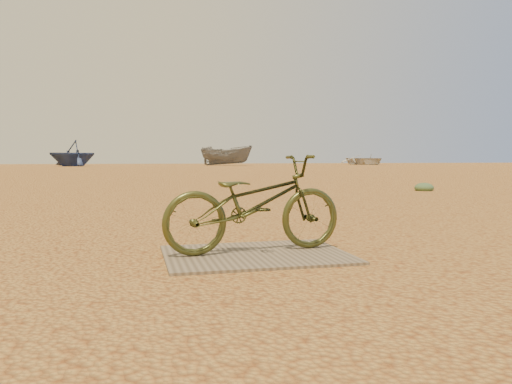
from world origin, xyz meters
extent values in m
plane|color=#C49245|center=(0.00, 0.00, 0.00)|extent=(120.00, 120.00, 0.00)
cube|color=#7D6C54|center=(-0.33, 0.57, 0.01)|extent=(1.48, 1.09, 0.02)
imported|color=#3F431D|center=(-0.33, 0.65, 0.42)|extent=(1.58, 0.70, 0.80)
imported|color=navy|center=(-6.45, 43.88, 1.17)|extent=(5.89, 5.80, 2.35)
imported|color=slate|center=(7.67, 44.82, 0.98)|extent=(5.39, 3.28, 1.96)
imported|color=beige|center=(23.15, 46.11, 0.57)|extent=(4.76, 6.06, 1.14)
ellipsoid|color=#50734B|center=(5.51, 7.31, 0.00)|extent=(0.45, 0.45, 0.25)
camera|label=1|loc=(-1.30, -3.33, 0.80)|focal=35.00mm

